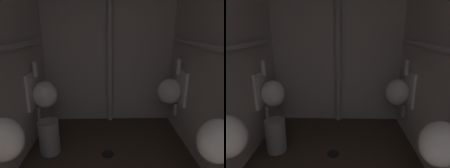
% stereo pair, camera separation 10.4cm
% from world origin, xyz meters
% --- Properties ---
extents(wall_back, '(2.03, 0.06, 2.44)m').
position_xyz_m(wall_back, '(0.00, 3.26, 1.22)').
color(wall_back, beige).
rests_on(wall_back, ground).
extents(urinal_left_mid, '(0.32, 0.30, 0.76)m').
position_xyz_m(urinal_left_mid, '(-0.81, 1.63, 0.63)').
color(urinal_left_mid, white).
extents(urinal_left_far, '(0.32, 0.30, 0.76)m').
position_xyz_m(urinal_left_far, '(-0.81, 2.63, 0.63)').
color(urinal_left_far, white).
extents(urinal_right_mid, '(0.32, 0.30, 0.76)m').
position_xyz_m(urinal_right_mid, '(0.81, 1.58, 0.63)').
color(urinal_right_mid, white).
extents(urinal_right_far, '(0.32, 0.30, 0.76)m').
position_xyz_m(urinal_right_far, '(0.81, 2.73, 0.63)').
color(urinal_right_far, white).
extents(standpipe_back_wall, '(0.08, 0.08, 2.39)m').
position_xyz_m(standpipe_back_wall, '(0.02, 3.15, 1.22)').
color(standpipe_back_wall, '#B2B2B2').
rests_on(standpipe_back_wall, ground).
extents(floor_drain, '(0.14, 0.14, 0.01)m').
position_xyz_m(floor_drain, '(-0.02, 2.30, 0.00)').
color(floor_drain, black).
rests_on(floor_drain, ground).
extents(waste_bin, '(0.23, 0.23, 0.39)m').
position_xyz_m(waste_bin, '(-0.69, 2.36, 0.20)').
color(waste_bin, gray).
rests_on(waste_bin, ground).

